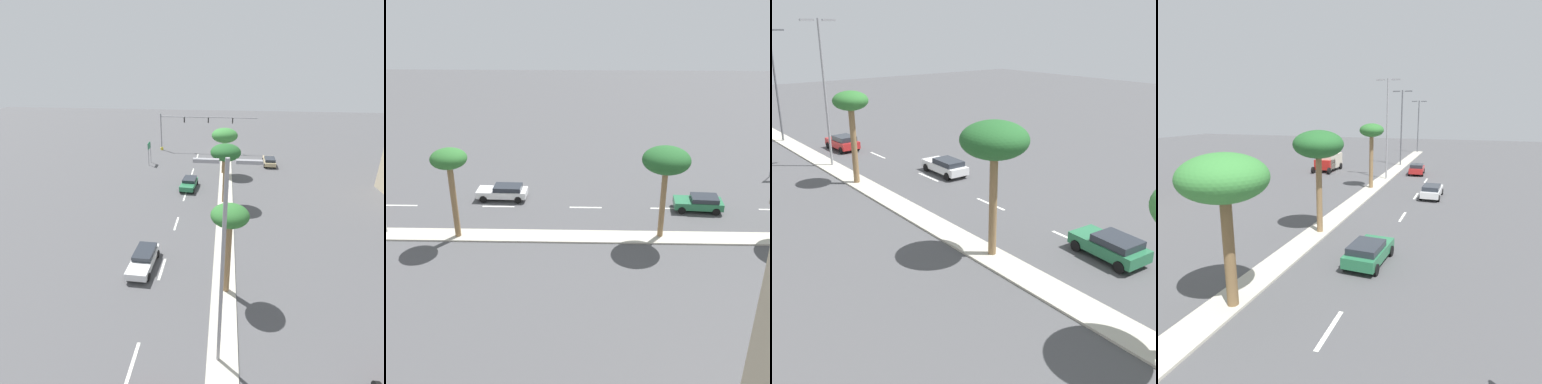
{
  "view_description": "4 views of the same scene",
  "coord_description": "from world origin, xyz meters",
  "views": [
    {
      "loc": [
        0.44,
        56.17,
        15.85
      ],
      "look_at": [
        3.55,
        27.34,
        3.22
      ],
      "focal_mm": 28.42,
      "sensor_mm": 36.0,
      "label": 1
    },
    {
      "loc": [
        -28.83,
        28.28,
        16.98
      ],
      "look_at": [
        2.36,
        29.06,
        2.73
      ],
      "focal_mm": 40.67,
      "sensor_mm": 36.0,
      "label": 2
    },
    {
      "loc": [
        -14.42,
        6.37,
        11.41
      ],
      "look_at": [
        2.45,
        28.02,
        1.59
      ],
      "focal_mm": 43.13,
      "sensor_mm": 36.0,
      "label": 3
    },
    {
      "loc": [
        9.87,
        0.08,
        8.56
      ],
      "look_at": [
        1.32,
        26.2,
        2.3
      ],
      "focal_mm": 34.07,
      "sensor_mm": 36.0,
      "label": 4
    }
  ],
  "objects": [
    {
      "name": "sedan_green_outboard",
      "position": [
        4.87,
        18.73,
        0.72
      ],
      "size": [
        2.2,
        4.18,
        1.33
      ],
      "color": "#287047",
      "rests_on": "ground"
    },
    {
      "name": "palm_tree_outboard",
      "position": [
        0.21,
        22.74,
        6.13
      ],
      "size": [
        3.46,
        3.46,
        7.1
      ],
      "color": "olive",
      "rests_on": "median_curb"
    },
    {
      "name": "lane_stripe_near",
      "position": [
        5.09,
        28.46,
        0.01
      ],
      "size": [
        0.2,
        2.8,
        0.01
      ],
      "primitive_type": "cube",
      "color": "silver",
      "rests_on": "ground"
    },
    {
      "name": "street_lamp_front",
      "position": [
        0.26,
        43.95,
        6.99
      ],
      "size": [
        2.9,
        0.24,
        12.0
      ],
      "color": "gray",
      "rests_on": "median_curb"
    },
    {
      "name": "street_lamp_center",
      "position": [
        -0.15,
        55.91,
        6.59
      ],
      "size": [
        2.9,
        0.24,
        11.21
      ],
      "color": "#515459",
      "rests_on": "median_curb"
    },
    {
      "name": "palm_tree_leading",
      "position": [
        -0.16,
        38.17,
        6.03
      ],
      "size": [
        2.6,
        2.6,
        6.97
      ],
      "color": "olive",
      "rests_on": "median_curb"
    },
    {
      "name": "ground_plane",
      "position": [
        0.0,
        29.32,
        0.0
      ],
      "size": [
        160.0,
        160.0,
        0.0
      ],
      "primitive_type": "plane",
      "color": "#4C4C4F"
    },
    {
      "name": "median_curb",
      "position": [
        0.0,
        37.7,
        0.06
      ],
      "size": [
        1.8,
        75.4,
        0.12
      ],
      "primitive_type": "cube",
      "color": "#B7B2A3",
      "rests_on": "ground"
    },
    {
      "name": "lane_stripe_leading",
      "position": [
        5.09,
        44.69,
        0.01
      ],
      "size": [
        0.2,
        2.8,
        0.01
      ],
      "primitive_type": "cube",
      "color": "silver",
      "rests_on": "ground"
    },
    {
      "name": "lane_stripe_trailing",
      "position": [
        5.09,
        21.43,
        0.01
      ],
      "size": [
        0.2,
        2.8,
        0.01
      ],
      "primitive_type": "cube",
      "color": "silver",
      "rests_on": "ground"
    },
    {
      "name": "sedan_red_leading",
      "position": [
        3.39,
        48.64,
        0.78
      ],
      "size": [
        2.13,
        4.01,
        1.46
      ],
      "color": "red",
      "rests_on": "ground"
    },
    {
      "name": "sedan_white_far",
      "position": [
        6.66,
        35.9,
        0.73
      ],
      "size": [
        1.96,
        4.5,
        1.34
      ],
      "color": "silver",
      "rests_on": "ground"
    },
    {
      "name": "lane_stripe_left",
      "position": [
        5.09,
        36.12,
        0.01
      ],
      "size": [
        0.2,
        2.8,
        0.01
      ],
      "primitive_type": "cube",
      "color": "silver",
      "rests_on": "ground"
    }
  ]
}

